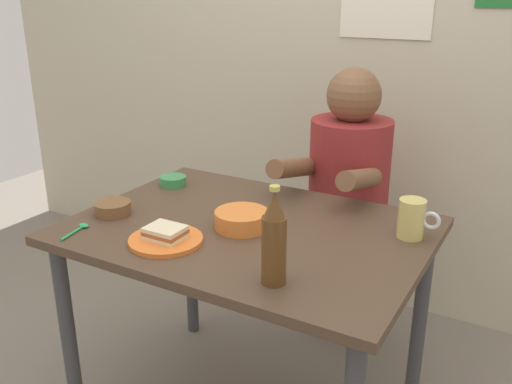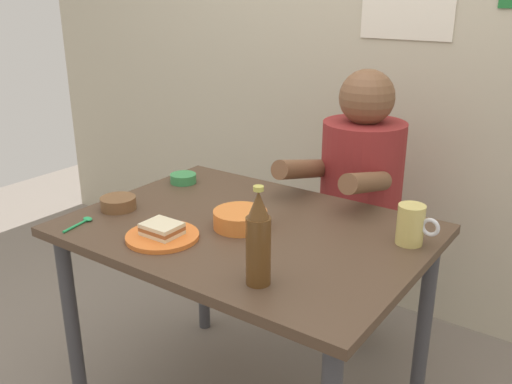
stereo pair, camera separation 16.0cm
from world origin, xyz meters
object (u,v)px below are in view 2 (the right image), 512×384
object	(u,v)px
person_seated	(360,174)
beer_bottle	(258,241)
plate_orange	(162,236)
sandwich	(162,229)
soup_bowl_orange	(240,218)
dining_table	(247,253)
beer_mug	(411,225)
stool	(355,268)

from	to	relation	value
person_seated	beer_bottle	world-z (taller)	person_seated
plate_orange	beer_bottle	world-z (taller)	beer_bottle
sandwich	soup_bowl_orange	size ratio (longest dim) A/B	0.65
dining_table	beer_mug	world-z (taller)	beer_mug
stool	sandwich	bearing A→B (deg)	-106.39
sandwich	soup_bowl_orange	world-z (taller)	soup_bowl_orange
sandwich	plate_orange	bearing A→B (deg)	90.00
plate_orange	sandwich	world-z (taller)	sandwich
dining_table	person_seated	world-z (taller)	person_seated
stool	person_seated	xyz separation A→B (m)	(-0.00, -0.01, 0.42)
stool	sandwich	size ratio (longest dim) A/B	4.09
sandwich	soup_bowl_orange	distance (m)	0.25
dining_table	beer_bottle	world-z (taller)	beer_bottle
dining_table	beer_bottle	distance (m)	0.42
dining_table	soup_bowl_orange	size ratio (longest dim) A/B	6.47
beer_bottle	plate_orange	bearing A→B (deg)	172.10
stool	plate_orange	distance (m)	0.97
plate_orange	sandwich	bearing A→B (deg)	-90.00
beer_mug	soup_bowl_orange	distance (m)	0.52
dining_table	sandwich	size ratio (longest dim) A/B	10.00
plate_orange	sandwich	distance (m)	0.02
sandwich	beer_mug	world-z (taller)	beer_mug
beer_mug	dining_table	bearing A→B (deg)	-159.62
stool	soup_bowl_orange	size ratio (longest dim) A/B	2.65
sandwich	beer_bottle	xyz separation A→B (m)	(0.39, -0.05, 0.09)
beer_bottle	stool	bearing A→B (deg)	98.72
sandwich	dining_table	bearing A→B (deg)	55.46
beer_bottle	soup_bowl_orange	distance (m)	0.37
dining_table	soup_bowl_orange	world-z (taller)	soup_bowl_orange
soup_bowl_orange	dining_table	bearing A→B (deg)	54.09
stool	beer_bottle	bearing A→B (deg)	-81.28
stool	beer_mug	distance (m)	0.74
person_seated	sandwich	world-z (taller)	person_seated
beer_mug	soup_bowl_orange	bearing A→B (deg)	-158.28
dining_table	stool	size ratio (longest dim) A/B	2.44
sandwich	stool	bearing A→B (deg)	73.61
dining_table	plate_orange	world-z (taller)	plate_orange
dining_table	plate_orange	xyz separation A→B (m)	(-0.15, -0.22, 0.10)
person_seated	sandwich	xyz separation A→B (m)	(-0.25, -0.84, 0.01)
beer_bottle	soup_bowl_orange	bearing A→B (deg)	134.10
person_seated	plate_orange	bearing A→B (deg)	-106.59
plate_orange	soup_bowl_orange	bearing A→B (deg)	55.58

